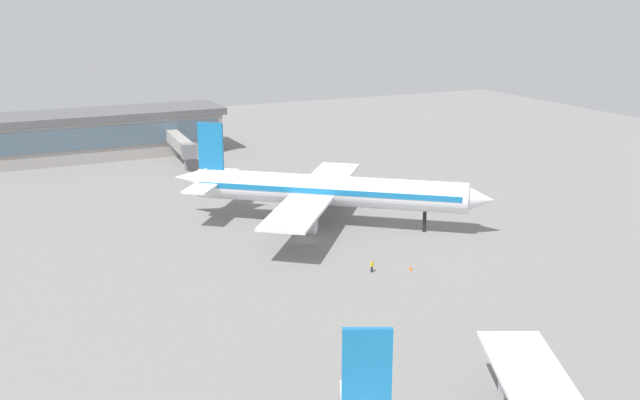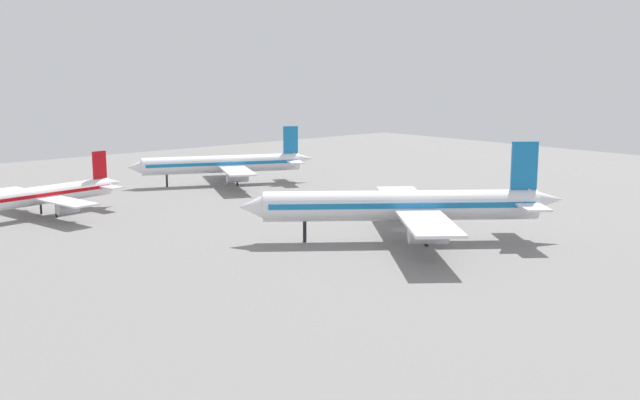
# 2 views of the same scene
# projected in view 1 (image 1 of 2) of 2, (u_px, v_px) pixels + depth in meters

# --- Properties ---
(ground) EXTENTS (288.00, 288.00, 0.00)m
(ground) POSITION_uv_depth(u_px,v_px,m) (305.00, 240.00, 116.19)
(ground) COLOR gray
(terminal_building) EXTENTS (61.66, 16.13, 10.90)m
(terminal_building) POSITION_uv_depth(u_px,v_px,m) (93.00, 134.00, 174.29)
(terminal_building) COLOR #9E9993
(terminal_building) RESTS_ON ground
(airplane_taxiing) EXTENTS (45.96, 39.36, 16.65)m
(airplane_taxiing) POSITION_uv_depth(u_px,v_px,m) (325.00, 190.00, 122.45)
(airplane_taxiing) COLOR white
(airplane_taxiing) RESTS_ON ground
(ground_crew_worker) EXTENTS (0.50, 0.54, 1.67)m
(ground_crew_worker) POSITION_uv_depth(u_px,v_px,m) (372.00, 266.00, 102.72)
(ground_crew_worker) COLOR #1E2338
(ground_crew_worker) RESTS_ON ground
(jet_bridge) EXTENTS (4.09, 21.37, 6.74)m
(jet_bridge) POSITION_uv_depth(u_px,v_px,m) (181.00, 144.00, 165.12)
(jet_bridge) COLOR #9E9993
(jet_bridge) RESTS_ON ground
(safety_cone_near_gate) EXTENTS (0.44, 0.44, 0.60)m
(safety_cone_near_gate) POSITION_uv_depth(u_px,v_px,m) (411.00, 268.00, 103.57)
(safety_cone_near_gate) COLOR #EA590C
(safety_cone_near_gate) RESTS_ON ground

